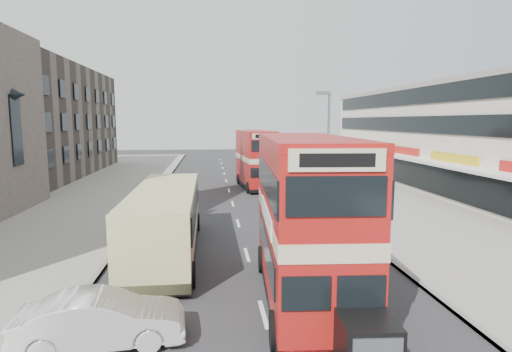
# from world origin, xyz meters

# --- Properties ---
(ground) EXTENTS (160.00, 160.00, 0.00)m
(ground) POSITION_xyz_m (0.00, 0.00, 0.00)
(ground) COLOR #28282B
(ground) RESTS_ON ground
(road_surface) EXTENTS (12.00, 90.00, 0.01)m
(road_surface) POSITION_xyz_m (0.00, 20.00, 0.01)
(road_surface) COLOR #28282B
(road_surface) RESTS_ON ground
(pavement_right) EXTENTS (12.00, 90.00, 0.15)m
(pavement_right) POSITION_xyz_m (12.00, 20.00, 0.07)
(pavement_right) COLOR gray
(pavement_right) RESTS_ON ground
(pavement_left) EXTENTS (12.00, 90.00, 0.15)m
(pavement_left) POSITION_xyz_m (-12.00, 20.00, 0.07)
(pavement_left) COLOR gray
(pavement_left) RESTS_ON ground
(kerb_left) EXTENTS (0.20, 90.00, 0.16)m
(kerb_left) POSITION_xyz_m (-6.10, 20.00, 0.07)
(kerb_left) COLOR gray
(kerb_left) RESTS_ON ground
(kerb_right) EXTENTS (0.20, 90.00, 0.16)m
(kerb_right) POSITION_xyz_m (6.10, 20.00, 0.07)
(kerb_right) COLOR gray
(kerb_right) RESTS_ON ground
(brick_terrace) EXTENTS (14.00, 28.00, 12.00)m
(brick_terrace) POSITION_xyz_m (-22.00, 38.00, 6.00)
(brick_terrace) COLOR #66594C
(brick_terrace) RESTS_ON ground
(commercial_row) EXTENTS (9.90, 46.20, 9.30)m
(commercial_row) POSITION_xyz_m (19.95, 22.00, 4.70)
(commercial_row) COLOR beige
(commercial_row) RESTS_ON ground
(street_lamp) EXTENTS (1.00, 0.20, 8.12)m
(street_lamp) POSITION_xyz_m (6.52, 18.00, 4.78)
(street_lamp) COLOR slate
(street_lamp) RESTS_ON ground
(bus_main) EXTENTS (3.25, 9.96, 5.41)m
(bus_main) POSITION_xyz_m (1.56, 2.96, 2.85)
(bus_main) COLOR black
(bus_main) RESTS_ON ground
(bus_second) EXTENTS (3.20, 9.22, 5.04)m
(bus_second) POSITION_xyz_m (2.53, 27.34, 2.65)
(bus_second) COLOR black
(bus_second) RESTS_ON ground
(coach) EXTENTS (2.83, 10.76, 2.85)m
(coach) POSITION_xyz_m (-3.68, 8.55, 1.68)
(coach) COLOR black
(coach) RESTS_ON ground
(car_left_front) EXTENTS (4.58, 1.94, 1.47)m
(car_left_front) POSITION_xyz_m (-4.62, 0.65, 0.73)
(car_left_front) COLOR silver
(car_left_front) RESTS_ON ground
(car_right_a) EXTENTS (4.92, 2.13, 1.41)m
(car_right_a) POSITION_xyz_m (5.39, 14.48, 0.71)
(car_right_a) COLOR maroon
(car_right_a) RESTS_ON ground
(car_right_b) EXTENTS (4.98, 2.58, 1.34)m
(car_right_b) POSITION_xyz_m (5.50, 21.41, 0.67)
(car_right_b) COLOR #C04413
(car_right_b) RESTS_ON ground
(pedestrian_near) EXTENTS (0.74, 0.74, 1.69)m
(pedestrian_near) POSITION_xyz_m (7.39, 13.01, 0.99)
(pedestrian_near) COLOR gray
(pedestrian_near) RESTS_ON pavement_right
(pedestrian_far) EXTENTS (1.16, 0.67, 1.87)m
(pedestrian_far) POSITION_xyz_m (8.31, 28.88, 1.08)
(pedestrian_far) COLOR gray
(pedestrian_far) RESTS_ON pavement_right
(cyclist) EXTENTS (0.75, 1.74, 2.16)m
(cyclist) POSITION_xyz_m (4.56, 17.43, 0.74)
(cyclist) COLOR gray
(cyclist) RESTS_ON ground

